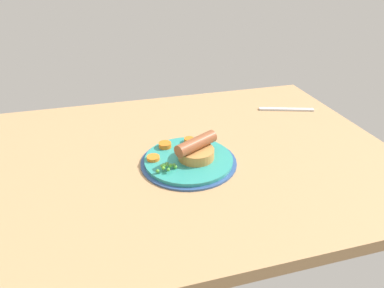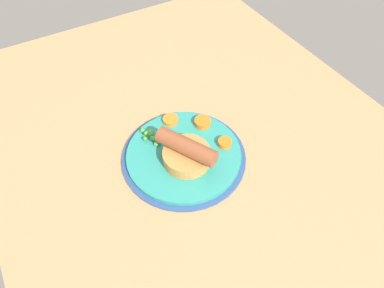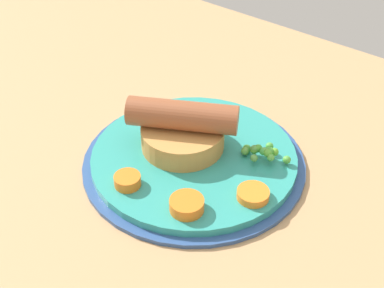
% 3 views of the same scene
% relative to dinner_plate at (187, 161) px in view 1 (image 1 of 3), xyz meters
% --- Properties ---
extents(dining_table, '(1.10, 0.80, 0.03)m').
position_rel_dinner_plate_xyz_m(dining_table, '(0.00, 0.05, -0.02)').
color(dining_table, tan).
rests_on(dining_table, ground).
extents(dinner_plate, '(0.24, 0.24, 0.01)m').
position_rel_dinner_plate_xyz_m(dinner_plate, '(0.00, 0.00, 0.00)').
color(dinner_plate, '#2D4C84').
rests_on(dinner_plate, dining_table).
extents(sausage_pudding, '(0.12, 0.09, 0.06)m').
position_rel_dinner_plate_xyz_m(sausage_pudding, '(0.02, -0.00, 0.03)').
color(sausage_pudding, '#BC8442').
rests_on(sausage_pudding, dinner_plate).
extents(pea_pile, '(0.05, 0.03, 0.02)m').
position_rel_dinner_plate_xyz_m(pea_pile, '(-0.06, -0.04, 0.02)').
color(pea_pile, '#57A62D').
rests_on(pea_pile, dinner_plate).
extents(carrot_slice_0, '(0.04, 0.04, 0.01)m').
position_rel_dinner_plate_xyz_m(carrot_slice_0, '(-0.04, 0.07, 0.01)').
color(carrot_slice_0, orange).
rests_on(carrot_slice_0, dinner_plate).
extents(carrot_slice_1, '(0.04, 0.04, 0.01)m').
position_rel_dinner_plate_xyz_m(carrot_slice_1, '(-0.08, 0.02, 0.01)').
color(carrot_slice_1, orange).
rests_on(carrot_slice_1, dinner_plate).
extents(carrot_slice_2, '(0.04, 0.04, 0.01)m').
position_rel_dinner_plate_xyz_m(carrot_slice_2, '(0.03, 0.08, 0.01)').
color(carrot_slice_2, orange).
rests_on(carrot_slice_2, dinner_plate).
extents(fork, '(0.18, 0.07, 0.01)m').
position_rel_dinner_plate_xyz_m(fork, '(0.40, 0.23, -0.00)').
color(fork, silver).
rests_on(fork, dining_table).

